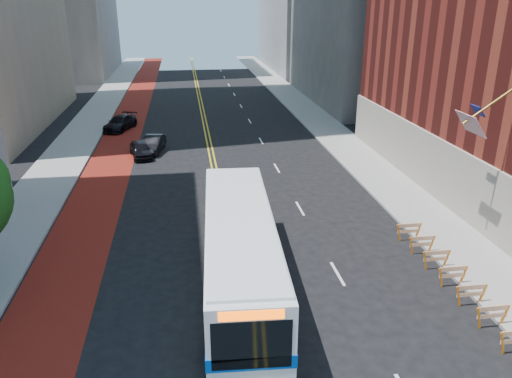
{
  "coord_description": "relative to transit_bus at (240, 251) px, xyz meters",
  "views": [
    {
      "loc": [
        -2.04,
        -14.03,
        12.32
      ],
      "look_at": [
        1.15,
        8.0,
        3.78
      ],
      "focal_mm": 35.0,
      "sensor_mm": 36.0,
      "label": 1
    }
  ],
  "objects": [
    {
      "name": "transit_bus",
      "position": [
        0.0,
        0.0,
        0.0
      ],
      "size": [
        3.7,
        13.53,
        3.68
      ],
      "rotation": [
        0.0,
        0.0,
        -0.06
      ],
      "color": "silver",
      "rests_on": "ground"
    },
    {
      "name": "sidewalk_left",
      "position": [
        -12.04,
        24.61,
        -1.85
      ],
      "size": [
        4.0,
        140.0,
        0.15
      ],
      "primitive_type": "cube",
      "color": "gray",
      "rests_on": "ground"
    },
    {
      "name": "center_line_outer",
      "position": [
        0.14,
        24.61,
        -1.92
      ],
      "size": [
        0.14,
        140.0,
        0.01
      ],
      "primitive_type": "cube",
      "color": "gold",
      "rests_on": "ground"
    },
    {
      "name": "car_c",
      "position": [
        -8.51,
        30.77,
        -1.23
      ],
      "size": [
        3.48,
        5.11,
        1.37
      ],
      "primitive_type": "imported",
      "rotation": [
        0.0,
        0.0,
        -0.36
      ],
      "color": "black",
      "rests_on": "ground"
    },
    {
      "name": "lane_dashes",
      "position": [
        4.76,
        32.61,
        -1.91
      ],
      "size": [
        0.14,
        98.2,
        0.01
      ],
      "color": "silver",
      "rests_on": "ground"
    },
    {
      "name": "construction_barriers",
      "position": [
        9.56,
        -1.97,
        -1.24
      ],
      "size": [
        1.42,
        10.91,
        1.0
      ],
      "color": "orange",
      "rests_on": "ground"
    },
    {
      "name": "car_b",
      "position": [
        -4.89,
        22.55,
        -1.24
      ],
      "size": [
        2.15,
        4.32,
        1.36
      ],
      "primitive_type": "imported",
      "rotation": [
        0.0,
        0.0,
        -0.18
      ],
      "color": "black",
      "rests_on": "ground"
    },
    {
      "name": "sidewalk_right",
      "position": [
        11.96,
        24.61,
        -1.85
      ],
      "size": [
        4.0,
        140.0,
        0.15
      ],
      "primitive_type": "cube",
      "color": "gray",
      "rests_on": "ground"
    },
    {
      "name": "ground",
      "position": [
        -0.04,
        -5.39,
        -1.92
      ],
      "size": [
        160.0,
        160.0,
        0.0
      ],
      "primitive_type": "plane",
      "color": "black",
      "rests_on": "ground"
    },
    {
      "name": "bus_lane_paint",
      "position": [
        -8.14,
        24.61,
        -1.92
      ],
      "size": [
        3.6,
        140.0,
        0.01
      ],
      "primitive_type": "cube",
      "color": "maroon",
      "rests_on": "ground"
    },
    {
      "name": "car_a",
      "position": [
        -5.84,
        21.1,
        -1.27
      ],
      "size": [
        2.31,
        4.07,
        1.31
      ],
      "primitive_type": "imported",
      "rotation": [
        0.0,
        0.0,
        0.21
      ],
      "color": "black",
      "rests_on": "ground"
    },
    {
      "name": "center_line_inner",
      "position": [
        -0.22,
        24.61,
        -1.92
      ],
      "size": [
        0.14,
        140.0,
        0.01
      ],
      "primitive_type": "cube",
      "color": "gold",
      "rests_on": "ground"
    }
  ]
}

